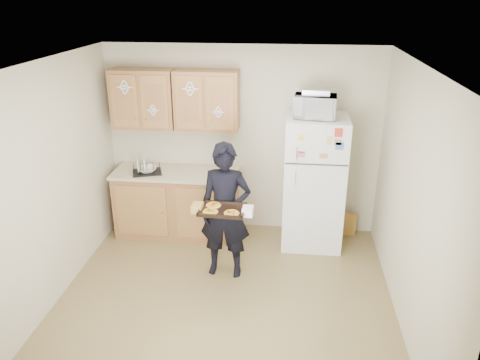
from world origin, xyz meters
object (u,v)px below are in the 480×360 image
(baking_tray, at_px, (222,210))
(microwave, at_px, (315,107))
(dish_rack, at_px, (147,168))
(person, at_px, (225,211))
(refrigerator, at_px, (314,182))

(baking_tray, relative_size, microwave, 0.98)
(dish_rack, bearing_deg, microwave, -0.15)
(baking_tray, height_order, microwave, microwave)
(person, bearing_deg, baking_tray, -85.52)
(person, bearing_deg, refrigerator, 42.36)
(person, xyz_separation_m, microwave, (0.97, 0.80, 1.04))
(person, distance_m, baking_tray, 0.34)
(person, bearing_deg, microwave, 41.91)
(refrigerator, relative_size, dish_rack, 4.67)
(dish_rack, bearing_deg, baking_tray, -43.73)
(baking_tray, xyz_separation_m, microwave, (0.95, 1.10, 0.88))
(microwave, bearing_deg, baking_tray, -126.48)
(person, height_order, dish_rack, person)
(baking_tray, distance_m, microwave, 1.70)
(refrigerator, xyz_separation_m, person, (-1.01, -0.85, -0.05))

